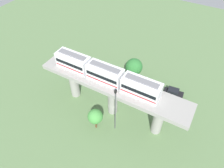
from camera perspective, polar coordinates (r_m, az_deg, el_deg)
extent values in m
plane|color=#5B7A4C|center=(42.99, 0.19, -7.43)|extent=(120.00, 120.00, 0.00)
cylinder|color=#999691|center=(38.18, 12.72, -9.44)|extent=(1.90, 1.90, 7.41)
cylinder|color=#999691|center=(40.09, 0.20, -4.24)|extent=(1.90, 1.90, 7.41)
cylinder|color=#999691|center=(43.96, -10.51, 0.44)|extent=(1.90, 1.90, 7.41)
cube|color=#999691|center=(37.05, 0.22, -0.13)|extent=(5.20, 28.85, 0.80)
cube|color=silver|center=(34.19, 8.09, -1.08)|extent=(2.60, 6.60, 3.00)
cube|color=black|center=(34.01, 8.13, -0.79)|extent=(2.64, 6.07, 0.70)
cube|color=red|center=(34.73, 7.97, -1.93)|extent=(2.64, 6.34, 0.24)
cube|color=slate|center=(33.04, 8.37, 0.85)|extent=(1.10, 5.61, 0.24)
cube|color=silver|center=(36.31, -1.95, 2.84)|extent=(2.60, 6.60, 3.00)
cube|color=black|center=(36.14, -1.96, 3.13)|extent=(2.64, 6.07, 0.70)
cube|color=red|center=(36.82, -1.92, 1.98)|extent=(2.64, 6.34, 0.24)
cube|color=slate|center=(35.23, -2.01, 4.78)|extent=(1.10, 5.61, 0.24)
cube|color=silver|center=(39.55, -10.67, 6.16)|extent=(2.60, 6.60, 3.00)
cube|color=black|center=(39.40, -10.71, 6.44)|extent=(2.64, 6.07, 0.70)
cube|color=red|center=(40.03, -10.52, 5.33)|extent=(2.64, 6.34, 0.24)
cube|color=slate|center=(38.57, -10.99, 8.02)|extent=(1.10, 5.61, 0.24)
cube|color=black|center=(47.30, 16.62, -2.59)|extent=(2.19, 4.35, 1.00)
cube|color=black|center=(46.69, 16.66, -1.80)|extent=(1.85, 2.45, 0.76)
cube|color=white|center=(45.51, 5.79, -2.77)|extent=(2.56, 4.47, 1.00)
cube|color=black|center=(44.90, 5.69, -1.95)|extent=(2.05, 2.57, 0.76)
cylinder|color=brown|center=(39.75, -4.49, -10.74)|extent=(0.36, 0.36, 2.68)
sphere|color=#479342|center=(38.01, -4.67, -8.96)|extent=(2.83, 2.83, 2.83)
cylinder|color=brown|center=(49.01, 5.91, 2.75)|extent=(0.36, 0.36, 2.42)
sphere|color=#2D7233|center=(47.50, 6.12, 4.77)|extent=(3.94, 3.94, 3.94)
cylinder|color=#4C4C51|center=(36.41, 0.92, -7.81)|extent=(0.20, 0.20, 10.21)
cube|color=black|center=(32.24, 1.02, -2.06)|extent=(0.44, 0.28, 0.60)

